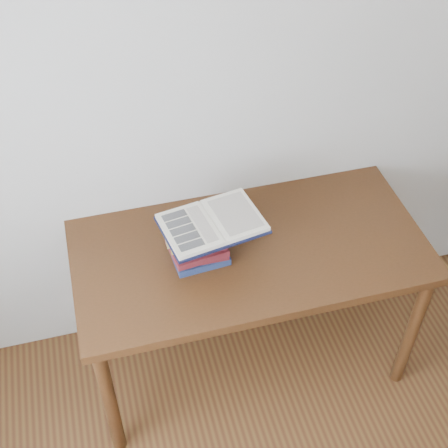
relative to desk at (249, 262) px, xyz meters
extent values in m
cube|color=#BBB9B1|center=(0.02, 0.37, 0.59)|extent=(3.50, 0.04, 2.60)
cube|color=#422410|center=(0.00, 0.00, 0.07)|extent=(1.51, 0.75, 0.04)
cylinder|color=#422410|center=(-0.69, -0.32, -0.33)|extent=(0.06, 0.06, 0.77)
cylinder|color=#422410|center=(0.69, -0.32, -0.33)|extent=(0.06, 0.06, 0.77)
cylinder|color=#422410|center=(-0.69, 0.32, -0.33)|extent=(0.06, 0.06, 0.77)
cylinder|color=#422410|center=(0.69, 0.32, -0.33)|extent=(0.06, 0.06, 0.77)
cube|color=#171B45|center=(-0.22, -0.01, 0.11)|extent=(0.23, 0.16, 0.03)
cube|color=maroon|center=(-0.22, 0.00, 0.14)|extent=(0.21, 0.15, 0.03)
cube|color=maroon|center=(-0.23, -0.01, 0.17)|extent=(0.24, 0.20, 0.03)
cube|color=maroon|center=(-0.21, 0.01, 0.20)|extent=(0.21, 0.18, 0.03)
cube|color=olive|center=(-0.24, 0.00, 0.23)|extent=(0.22, 0.15, 0.03)
cube|color=#9D8551|center=(-0.24, 0.01, 0.26)|extent=(0.25, 0.16, 0.03)
cube|color=black|center=(-0.17, -0.01, 0.28)|extent=(0.44, 0.34, 0.01)
cube|color=beige|center=(-0.26, -0.03, 0.29)|extent=(0.23, 0.29, 0.02)
cube|color=beige|center=(-0.07, 0.01, 0.29)|extent=(0.23, 0.29, 0.02)
cylinder|color=beige|center=(-0.17, -0.01, 0.29)|extent=(0.06, 0.26, 0.01)
cube|color=black|center=(-0.31, 0.06, 0.31)|extent=(0.10, 0.05, 0.00)
cube|color=black|center=(-0.30, 0.01, 0.31)|extent=(0.10, 0.05, 0.00)
cube|color=black|center=(-0.29, -0.03, 0.31)|extent=(0.10, 0.05, 0.00)
cube|color=black|center=(-0.28, -0.08, 0.31)|extent=(0.10, 0.05, 0.00)
cube|color=black|center=(-0.28, -0.12, 0.31)|extent=(0.10, 0.05, 0.00)
cube|color=beige|center=(-0.21, -0.02, 0.30)|extent=(0.09, 0.22, 0.00)
cube|color=beige|center=(-0.07, 0.01, 0.31)|extent=(0.19, 0.24, 0.00)
camera|label=1|loc=(-0.58, -1.74, 2.02)|focal=50.00mm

